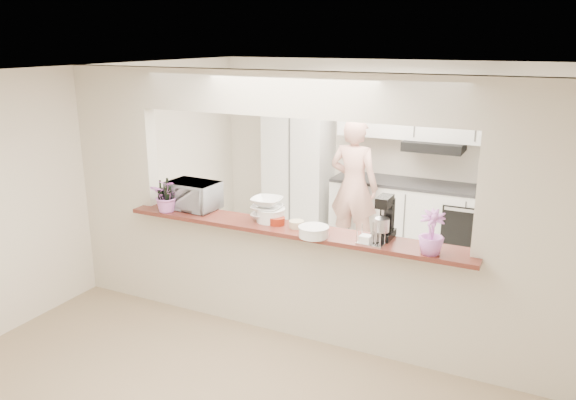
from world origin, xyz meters
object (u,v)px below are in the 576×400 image
Objects in this scene: refrigerator at (543,205)px; toaster_oven at (193,195)px; stand_mixer at (385,219)px; person at (354,187)px.

toaster_oven is (-3.20, -2.60, 0.38)m from refrigerator.
stand_mixer is 2.46m from person.
person is at bearing 115.59° from stand_mixer.
refrigerator is 4.14m from toaster_oven.
stand_mixer is 0.21× the size of person.
toaster_oven is 2.00m from stand_mixer.
refrigerator is 2.88m from stand_mixer.
person is (0.95, 2.21, -0.33)m from toaster_oven.
person reaches higher than toaster_oven.
stand_mixer is (-1.20, -2.59, 0.41)m from refrigerator.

